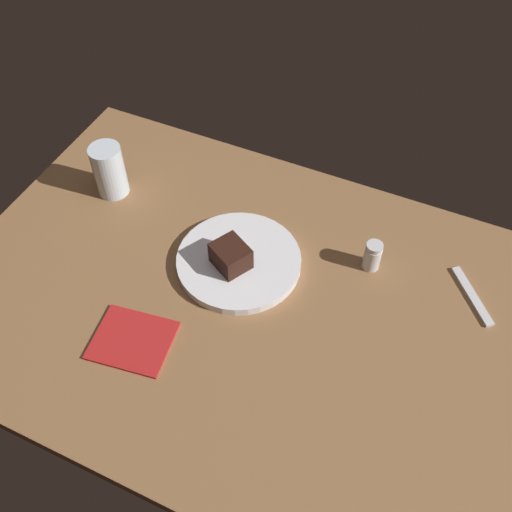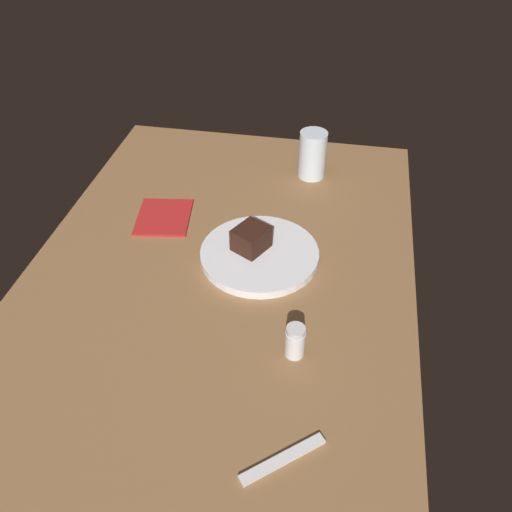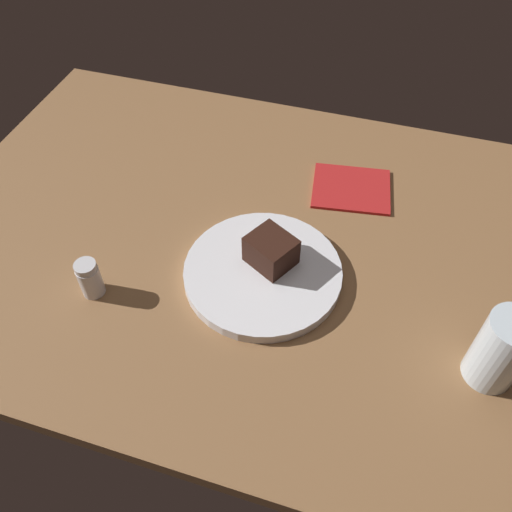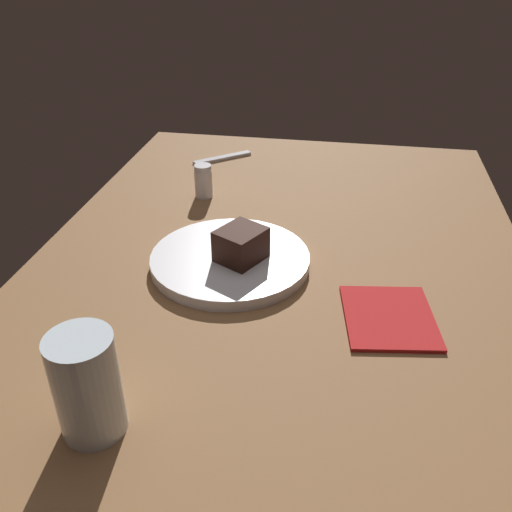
{
  "view_description": "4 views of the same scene",
  "coord_description": "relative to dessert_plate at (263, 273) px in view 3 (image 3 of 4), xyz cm",
  "views": [
    {
      "loc": [
        32.12,
        -62.3,
        102.76
      ],
      "look_at": [
        -0.13,
        7.91,
        7.69
      ],
      "focal_mm": 41.77,
      "sensor_mm": 36.0,
      "label": 1
    },
    {
      "loc": [
        85.94,
        23.72,
        81.86
      ],
      "look_at": [
        0.64,
        7.94,
        7.53
      ],
      "focal_mm": 37.74,
      "sensor_mm": 36.0,
      "label": 2
    },
    {
      "loc": [
        -19.29,
        61.18,
        73.19
      ],
      "look_at": [
        -2.93,
        7.78,
        7.75
      ],
      "focal_mm": 37.08,
      "sensor_mm": 36.0,
      "label": 3
    },
    {
      "loc": [
        -80.24,
        -9.86,
        51.94
      ],
      "look_at": [
        -4.33,
        3.44,
        5.33
      ],
      "focal_mm": 38.52,
      "sensor_mm": 36.0,
      "label": 4
    }
  ],
  "objects": [
    {
      "name": "folded_napkin",
      "position": [
        -10.42,
        -25.77,
        -0.68
      ],
      "size": [
        16.61,
        14.79,
        0.6
      ],
      "primitive_type": "cube",
      "rotation": [
        0.0,
        0.0,
        0.15
      ],
      "color": "#B21E1E",
      "rests_on": "dining_table"
    },
    {
      "name": "water_glass",
      "position": [
        -36.56,
        7.7,
        5.43
      ],
      "size": [
        7.31,
        7.31,
        12.82
      ],
      "primitive_type": "cylinder",
      "color": "silver",
      "rests_on": "dining_table"
    },
    {
      "name": "dessert_plate",
      "position": [
        0.0,
        0.0,
        0.0
      ],
      "size": [
        26.52,
        26.52,
        1.95
      ],
      "primitive_type": "cylinder",
      "color": "silver",
      "rests_on": "dining_table"
    },
    {
      "name": "dining_table",
      "position": [
        4.14,
        -7.87,
        -2.48
      ],
      "size": [
        120.0,
        84.0,
        3.0
      ],
      "primitive_type": "cube",
      "color": "brown",
      "rests_on": "ground"
    },
    {
      "name": "salt_shaker",
      "position": [
        25.68,
        11.18,
        2.45
      ],
      "size": [
        3.69,
        3.69,
        6.95
      ],
      "color": "silver",
      "rests_on": "dining_table"
    },
    {
      "name": "chocolate_cake_slice",
      "position": [
        -0.78,
        -2.05,
        3.64
      ],
      "size": [
        9.46,
        9.11,
        5.33
      ],
      "primitive_type": "cube",
      "rotation": [
        0.0,
        0.0,
        2.64
      ],
      "color": "black",
      "rests_on": "dessert_plate"
    }
  ]
}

